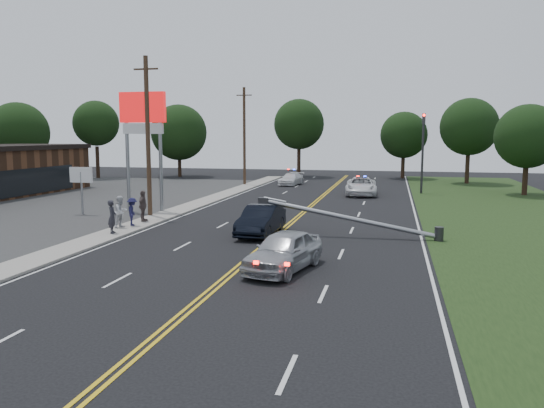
% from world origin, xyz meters
% --- Properties ---
extents(ground, '(120.00, 120.00, 0.00)m').
position_xyz_m(ground, '(0.00, 0.00, 0.00)').
color(ground, black).
rests_on(ground, ground).
extents(sidewalk, '(1.80, 70.00, 0.12)m').
position_xyz_m(sidewalk, '(-8.40, 10.00, 0.06)').
color(sidewalk, gray).
rests_on(sidewalk, ground).
extents(centerline_yellow, '(0.36, 80.00, 0.00)m').
position_xyz_m(centerline_yellow, '(0.00, 10.00, 0.01)').
color(centerline_yellow, gold).
rests_on(centerline_yellow, ground).
extents(pylon_sign, '(3.20, 0.35, 8.00)m').
position_xyz_m(pylon_sign, '(-10.50, 14.00, 6.00)').
color(pylon_sign, gray).
rests_on(pylon_sign, ground).
extents(small_sign, '(1.60, 0.14, 3.10)m').
position_xyz_m(small_sign, '(-14.00, 12.00, 2.33)').
color(small_sign, gray).
rests_on(small_sign, ground).
extents(traffic_signal, '(0.28, 0.41, 7.05)m').
position_xyz_m(traffic_signal, '(8.30, 30.00, 4.21)').
color(traffic_signal, '#2D2D30').
rests_on(traffic_signal, ground).
extents(fallen_streetlight, '(9.36, 0.44, 1.91)m').
position_xyz_m(fallen_streetlight, '(4.19, 8.00, 0.92)').
color(fallen_streetlight, '#2D2D30').
rests_on(fallen_streetlight, ground).
extents(utility_pole_mid, '(1.60, 0.28, 10.00)m').
position_xyz_m(utility_pole_mid, '(-9.20, 12.00, 5.08)').
color(utility_pole_mid, '#382619').
rests_on(utility_pole_mid, ground).
extents(utility_pole_far, '(1.60, 0.28, 10.00)m').
position_xyz_m(utility_pole_far, '(-9.20, 34.00, 5.08)').
color(utility_pole_far, '#382619').
rests_on(utility_pole_far, ground).
extents(tree_3, '(6.57, 6.57, 8.75)m').
position_xyz_m(tree_3, '(-34.45, 32.15, 5.46)').
color(tree_3, black).
rests_on(tree_3, ground).
extents(tree_4, '(5.41, 5.41, 9.28)m').
position_xyz_m(tree_4, '(-29.16, 39.15, 6.56)').
color(tree_4, black).
rests_on(tree_4, ground).
extents(tree_5, '(6.90, 6.90, 8.95)m').
position_xyz_m(tree_5, '(-20.31, 43.36, 5.50)').
color(tree_5, black).
rests_on(tree_5, ground).
extents(tree_6, '(6.23, 6.23, 9.62)m').
position_xyz_m(tree_6, '(-5.76, 46.74, 6.50)').
color(tree_6, black).
rests_on(tree_6, ground).
extents(tree_7, '(5.53, 5.53, 7.96)m').
position_xyz_m(tree_7, '(6.92, 46.86, 5.18)').
color(tree_7, black).
rests_on(tree_7, ground).
extents(tree_8, '(6.08, 6.08, 9.09)m').
position_xyz_m(tree_8, '(13.56, 41.36, 6.04)').
color(tree_8, black).
rests_on(tree_8, ground).
extents(tree_9, '(5.49, 5.49, 7.81)m').
position_xyz_m(tree_9, '(16.98, 30.75, 5.06)').
color(tree_9, black).
rests_on(tree_9, ground).
extents(crashed_sedan, '(1.74, 4.67, 1.52)m').
position_xyz_m(crashed_sedan, '(-0.82, 7.64, 0.76)').
color(crashed_sedan, black).
rests_on(crashed_sedan, ground).
extents(waiting_sedan, '(2.78, 4.78, 1.53)m').
position_xyz_m(waiting_sedan, '(1.82, 0.71, 0.76)').
color(waiting_sedan, '#A9ABB1').
rests_on(waiting_sedan, ground).
extents(emergency_a, '(2.87, 5.73, 1.56)m').
position_xyz_m(emergency_a, '(3.15, 27.51, 0.78)').
color(emergency_a, white).
rests_on(emergency_a, ground).
extents(emergency_b, '(2.35, 4.52, 1.25)m').
position_xyz_m(emergency_b, '(-4.55, 35.38, 0.63)').
color(emergency_b, silver).
rests_on(emergency_b, ground).
extents(bystander_a, '(0.61, 0.73, 1.72)m').
position_xyz_m(bystander_a, '(-8.29, 5.76, 0.98)').
color(bystander_a, '#27262E').
rests_on(bystander_a, sidewalk).
extents(bystander_b, '(0.86, 0.99, 1.75)m').
position_xyz_m(bystander_b, '(-8.71, 7.45, 0.99)').
color(bystander_b, silver).
rests_on(bystander_b, sidewalk).
extents(bystander_c, '(0.92, 1.16, 1.57)m').
position_xyz_m(bystander_c, '(-8.39, 8.13, 0.90)').
color(bystander_c, '#1A1940').
rests_on(bystander_c, sidewalk).
extents(bystander_d, '(0.58, 1.12, 1.83)m').
position_xyz_m(bystander_d, '(-8.48, 9.62, 1.03)').
color(bystander_d, '#5A4B48').
rests_on(bystander_d, sidewalk).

